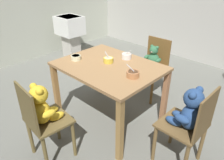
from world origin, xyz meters
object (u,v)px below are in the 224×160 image
(teddy_chair_near_front, at_px, (42,111))
(teddy_chair_far_center, at_px, (152,62))
(porridge_bowl_cream_near_left, at_px, (76,57))
(porridge_bowl_yellow_center, at_px, (108,60))
(dining_table, at_px, (109,73))
(sink_basin, at_px, (70,31))
(porridge_bowl_terracotta_near_right, at_px, (133,74))
(porridge_bowl_white_far_center, at_px, (127,56))
(teddy_chair_near_right, at_px, (189,116))

(teddy_chair_near_front, xyz_separation_m, teddy_chair_far_center, (0.03, 1.72, -0.05))
(porridge_bowl_cream_near_left, height_order, porridge_bowl_yellow_center, porridge_bowl_yellow_center)
(dining_table, relative_size, sink_basin, 1.36)
(porridge_bowl_terracotta_near_right, height_order, sink_basin, porridge_bowl_terracotta_near_right)
(porridge_bowl_cream_near_left, bearing_deg, porridge_bowl_terracotta_near_right, 9.14)
(sink_basin, bearing_deg, teddy_chair_far_center, -2.92)
(porridge_bowl_yellow_center, bearing_deg, sink_basin, 155.18)
(teddy_chair_near_front, bearing_deg, dining_table, 3.21)
(porridge_bowl_white_far_center, bearing_deg, dining_table, -94.96)
(porridge_bowl_white_far_center, distance_m, porridge_bowl_yellow_center, 0.24)
(dining_table, xyz_separation_m, porridge_bowl_cream_near_left, (-0.38, -0.16, 0.13))
(teddy_chair_far_center, bearing_deg, sink_basin, -94.30)
(dining_table, relative_size, teddy_chair_near_front, 1.32)
(teddy_chair_near_right, bearing_deg, teddy_chair_far_center, -40.98)
(porridge_bowl_white_far_center, bearing_deg, teddy_chair_near_right, -16.14)
(porridge_bowl_cream_near_left, relative_size, sink_basin, 0.14)
(dining_table, height_order, sink_basin, sink_basin)
(teddy_chair_near_front, bearing_deg, teddy_chair_far_center, 3.20)
(teddy_chair_near_front, relative_size, porridge_bowl_cream_near_left, 7.53)
(dining_table, distance_m, sink_basin, 2.27)
(porridge_bowl_white_far_center, height_order, porridge_bowl_yellow_center, porridge_bowl_white_far_center)
(teddy_chair_far_center, relative_size, porridge_bowl_cream_near_left, 7.32)
(porridge_bowl_white_far_center, bearing_deg, sink_basin, 161.50)
(teddy_chair_far_center, xyz_separation_m, sink_basin, (-2.07, 0.11, 0.03))
(porridge_bowl_terracotta_near_right, height_order, porridge_bowl_white_far_center, porridge_bowl_terracotta_near_right)
(teddy_chair_near_right, xyz_separation_m, porridge_bowl_white_far_center, (-0.97, 0.28, 0.21))
(teddy_chair_near_front, height_order, porridge_bowl_yellow_center, porridge_bowl_yellow_center)
(porridge_bowl_terracotta_near_right, distance_m, sink_basin, 2.64)
(teddy_chair_near_right, relative_size, teddy_chair_far_center, 1.02)
(porridge_bowl_white_far_center, relative_size, sink_basin, 0.15)
(dining_table, xyz_separation_m, teddy_chair_far_center, (0.02, 0.87, -0.14))
(porridge_bowl_terracotta_near_right, height_order, porridge_bowl_cream_near_left, porridge_bowl_terracotta_near_right)
(teddy_chair_near_front, height_order, porridge_bowl_terracotta_near_right, porridge_bowl_terracotta_near_right)
(porridge_bowl_terracotta_near_right, bearing_deg, porridge_bowl_yellow_center, 168.47)
(teddy_chair_near_right, xyz_separation_m, porridge_bowl_terracotta_near_right, (-0.62, -0.04, 0.21))
(dining_table, bearing_deg, teddy_chair_near_right, -0.19)
(dining_table, distance_m, porridge_bowl_cream_near_left, 0.44)
(porridge_bowl_terracotta_near_right, bearing_deg, sink_basin, 157.38)
(teddy_chair_near_right, xyz_separation_m, porridge_bowl_cream_near_left, (-1.38, -0.16, 0.21))
(porridge_bowl_terracotta_near_right, relative_size, porridge_bowl_white_far_center, 1.11)
(dining_table, xyz_separation_m, porridge_bowl_yellow_center, (-0.06, 0.05, 0.13))
(teddy_chair_near_front, distance_m, porridge_bowl_yellow_center, 0.93)
(dining_table, height_order, porridge_bowl_cream_near_left, porridge_bowl_cream_near_left)
(porridge_bowl_cream_near_left, distance_m, sink_basin, 2.03)
(porridge_bowl_yellow_center, relative_size, sink_basin, 0.15)
(porridge_bowl_yellow_center, bearing_deg, porridge_bowl_white_far_center, 70.71)
(porridge_bowl_white_far_center, xyz_separation_m, sink_basin, (-2.07, 0.69, -0.24))
(teddy_chair_near_front, bearing_deg, porridge_bowl_cream_near_left, 32.14)
(dining_table, distance_m, porridge_bowl_white_far_center, 0.31)
(dining_table, distance_m, porridge_bowl_yellow_center, 0.15)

